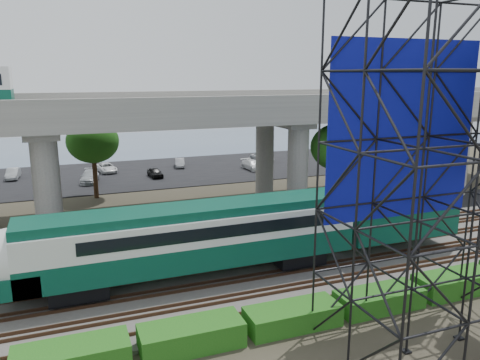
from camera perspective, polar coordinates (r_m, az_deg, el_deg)
name	(u,v)px	position (r m, az deg, el deg)	size (l,w,h in m)	color
ground	(241,292)	(26.85, 0.13, -13.46)	(140.00, 140.00, 0.00)	#474233
ballast_bed	(229,276)	(28.50, -1.34, -11.61)	(90.00, 12.00, 0.20)	slate
service_road	(192,233)	(36.09, -5.89, -6.42)	(90.00, 5.00, 0.08)	black
parking_lot	(142,173)	(58.35, -11.92, 0.82)	(90.00, 18.00, 0.08)	black
harbor_water	(120,148)	(79.84, -14.45, 3.86)	(140.00, 40.00, 0.03)	#475974
rail_tracks	(229,273)	(28.43, -1.34, -11.28)	(90.00, 9.52, 0.16)	#472D1E
commuter_train	(231,231)	(27.51, -1.11, -6.29)	(29.30, 3.06, 4.30)	black
overpass	(157,120)	(39.34, -10.12, 7.26)	(80.00, 12.00, 12.40)	#9E9B93
scaffold_tower	(450,183)	(21.19, 24.19, -0.34)	(9.36, 6.36, 15.00)	black
hedge_strip	(293,316)	(23.48, 6.44, -16.11)	(34.60, 1.80, 1.20)	#175513
trees	(116,153)	(39.35, -14.83, 3.15)	(40.94, 16.94, 7.69)	#382314
parked_cars	(141,169)	(57.60, -11.98, 1.29)	(37.87, 9.48, 1.29)	silver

